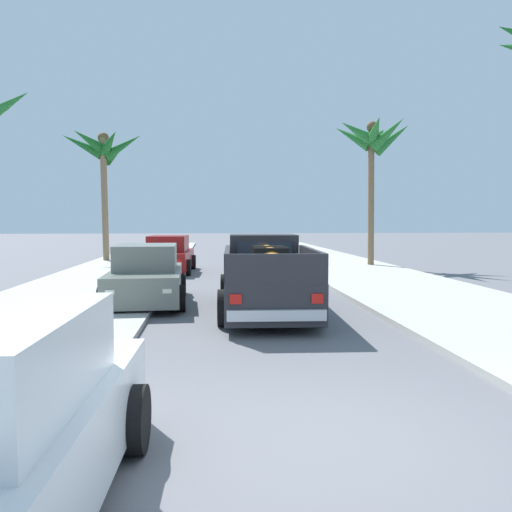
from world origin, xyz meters
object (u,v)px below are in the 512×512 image
at_px(car_left_mid, 169,255).
at_px(palm_tree_left_fore, 372,141).
at_px(car_left_near, 147,276).
at_px(pickup_truck, 266,278).
at_px(palm_tree_right_mid, 103,153).

bearing_deg(car_left_mid, palm_tree_left_fore, 10.13).
height_order(car_left_near, palm_tree_left_fore, palm_tree_left_fore).
relative_size(car_left_near, palm_tree_left_fore, 0.63).
xyz_separation_m(car_left_near, palm_tree_left_fore, (9.10, 9.57, 5.08)).
xyz_separation_m(pickup_truck, car_left_mid, (-3.05, 9.46, -0.10)).
bearing_deg(pickup_truck, car_left_near, 152.91).
relative_size(car_left_near, car_left_mid, 1.00).
height_order(pickup_truck, palm_tree_right_mid, palm_tree_right_mid).
bearing_deg(palm_tree_left_fore, car_left_near, -133.56).
bearing_deg(car_left_mid, car_left_near, -89.52).
relative_size(pickup_truck, palm_tree_right_mid, 0.79).
bearing_deg(pickup_truck, palm_tree_right_mid, 114.58).
height_order(palm_tree_left_fore, palm_tree_right_mid, palm_tree_left_fore).
xyz_separation_m(car_left_near, palm_tree_right_mid, (-3.70, 13.09, 4.88)).
bearing_deg(car_left_mid, pickup_truck, -72.13).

